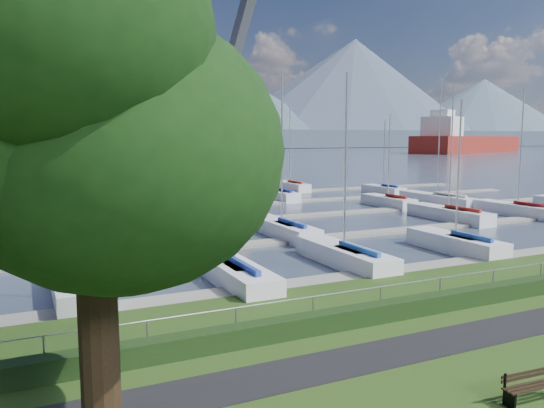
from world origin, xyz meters
TOP-DOWN VIEW (x-y plane):
  - path at (0.00, -3.00)m, footprint 160.00×2.00m
  - water at (0.00, 260.00)m, footprint 800.00×540.00m
  - hedge at (0.00, -0.40)m, footprint 80.00×0.70m
  - fence at (0.00, 0.00)m, footprint 80.00×0.04m
  - foothill at (0.00, 330.00)m, footprint 900.00×80.00m
  - mountains at (7.35, 404.62)m, footprint 1190.00×360.00m
  - docks at (0.00, 26.00)m, footprint 90.00×41.60m
  - bench_left at (-1.45, -7.15)m, footprint 1.82×0.54m
  - tree at (-12.97, -6.45)m, footprint 8.30×8.71m
  - crane at (3.74, 29.98)m, footprint 5.93×13.23m
  - cargo_ship_mid at (26.20, 217.00)m, footprint 106.84×32.66m
  - cargo_ship_east at (182.36, 177.78)m, footprint 92.25×52.91m
  - sailboat_fleet at (-5.49, 29.35)m, footprint 76.02×49.33m

SIDE VIEW (x-z plane):
  - water at x=0.00m, z-range -0.50..-0.30m
  - docks at x=0.00m, z-range -0.34..-0.09m
  - path at x=0.00m, z-range -0.01..0.03m
  - hedge at x=0.00m, z-range 0.00..0.70m
  - bench_left at x=-1.45m, z-range -0.01..0.84m
  - fence at x=0.00m, z-range 1.18..1.22m
  - cargo_ship_mid at x=26.20m, z-range -7.26..14.24m
  - cargo_ship_east at x=182.36m, z-range -7.14..14.36m
  - crane at x=3.74m, z-range -5.85..16.50m
  - sailboat_fleet at x=-5.49m, z-range -1.55..12.26m
  - foothill at x=0.00m, z-range 0.00..12.00m
  - tree at x=-12.97m, z-range 1.76..14.05m
  - mountains at x=7.35m, z-range -10.82..104.18m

